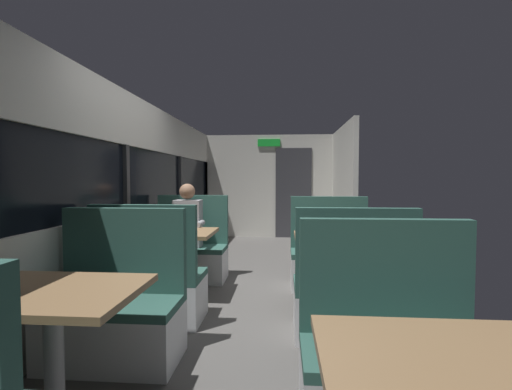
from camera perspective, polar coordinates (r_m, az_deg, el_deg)
ground_plane at (r=4.10m, az=-0.41°, el=-16.34°), size 3.30×9.20×0.02m
carriage_window_panel_left at (r=4.26m, az=-20.25°, el=-0.44°), size 0.09×8.48×2.30m
carriage_end_bulkhead at (r=8.07m, az=2.50°, el=1.33°), size 2.90×0.11×2.30m
carriage_aisle_panel_right at (r=6.96m, az=13.69°, el=1.14°), size 0.08×2.40×2.30m
dining_table_near_window at (r=2.26m, az=-29.68°, el=-15.38°), size 0.90×0.70×0.74m
bench_near_window_facing_entry at (r=2.94m, az=-21.50°, el=-17.41°), size 0.95×0.50×1.10m
dining_table_mid_window at (r=4.11m, az=-13.03°, el=-7.02°), size 0.90×0.70×0.74m
bench_mid_window_facing_end at (r=3.54m, az=-16.46°, el=-13.84°), size 0.95×0.50×1.10m
bench_mid_window_facing_entry at (r=4.83m, az=-10.47°, el=-9.30°), size 0.95×0.50×1.10m
dining_table_front_aisle at (r=1.48m, az=29.56°, el=-25.43°), size 0.90×0.70×0.74m
bench_front_aisle_facing_entry at (r=2.20m, az=20.82°, el=-24.50°), size 0.95×0.50×1.10m
dining_table_rear_aisle at (r=3.77m, az=13.13°, el=-7.90°), size 0.90×0.70×0.74m
bench_rear_aisle_facing_end at (r=3.18m, az=15.05°, el=-15.71°), size 0.95×0.50×1.10m
bench_rear_aisle_facing_entry at (r=4.52m, az=11.72°, el=-10.16°), size 0.95×0.50×1.10m
seated_passenger at (r=4.72m, az=-10.72°, el=-7.00°), size 0.47×0.55×1.26m
coffee_cup_primary at (r=4.26m, az=-12.63°, el=-4.70°), size 0.07×0.07×0.09m
coffee_cup_secondary at (r=3.65m, az=10.13°, el=-5.92°), size 0.07×0.07×0.09m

